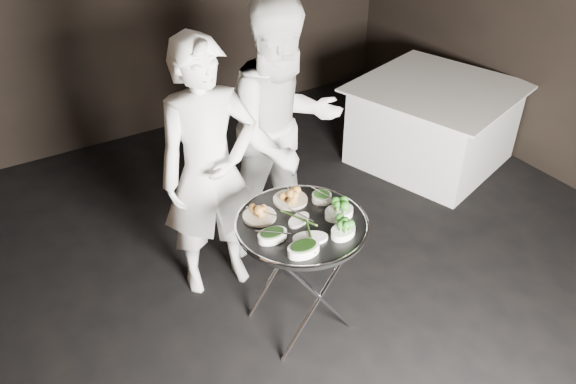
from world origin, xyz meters
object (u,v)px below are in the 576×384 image
serving_tray (302,224)px  waiter_left (210,172)px  dining_table (433,124)px  tray_stand (301,270)px  waiter_right (284,132)px

serving_tray → waiter_left: (-0.27, 0.67, 0.09)m
waiter_left → dining_table: size_ratio=1.35×
waiter_left → tray_stand: bearing=-60.9°
serving_tray → waiter_right: size_ratio=0.42×
dining_table → serving_tray: bearing=-153.1°
tray_stand → waiter_left: (-0.27, 0.67, 0.45)m
tray_stand → serving_tray: size_ratio=1.02×
dining_table → waiter_right: bearing=-170.6°
tray_stand → dining_table: tray_stand is taller
tray_stand → waiter_left: waiter_left is taller
waiter_right → serving_tray: bearing=-113.8°
serving_tray → dining_table: serving_tray is taller
waiter_right → dining_table: size_ratio=1.42×
waiter_left → waiter_right: bearing=19.8°
tray_stand → dining_table: (2.18, 1.11, -0.07)m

